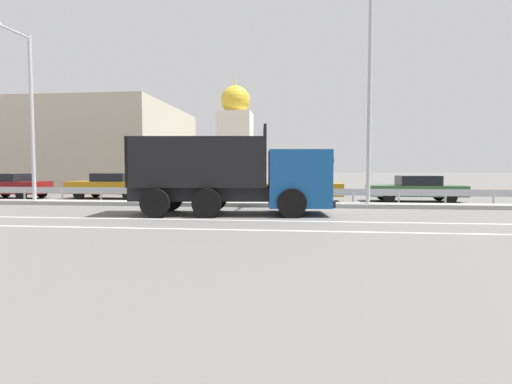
{
  "coord_description": "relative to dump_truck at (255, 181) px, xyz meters",
  "views": [
    {
      "loc": [
        -0.39,
        -16.63,
        1.74
      ],
      "look_at": [
        -2.24,
        -0.07,
        0.75
      ],
      "focal_mm": 28.0,
      "sensor_mm": 36.0,
      "label": 1
    }
  ],
  "objects": [
    {
      "name": "street_lamp_2",
      "position": [
        4.69,
        2.94,
        4.56
      ],
      "size": [
        0.7,
        2.5,
        10.56
      ],
      "color": "#ADADB2",
      "rests_on": "ground_plane"
    },
    {
      "name": "parked_car_6",
      "position": [
        7.7,
        6.62,
        -0.55
      ],
      "size": [
        4.81,
        1.98,
        1.36
      ],
      "rotation": [
        0.0,
        0.0,
        1.57
      ],
      "color": "#335B33",
      "rests_on": "ground_plane"
    },
    {
      "name": "median_guardrail",
      "position": [
        2.09,
        4.16,
        -0.68
      ],
      "size": [
        71.68,
        0.09,
        0.78
      ],
      "color": "#9EA0A5",
      "rests_on": "ground_plane"
    },
    {
      "name": "parked_car_3",
      "position": [
        -9.15,
        6.88,
        -0.5
      ],
      "size": [
        4.84,
        2.09,
        1.46
      ],
      "rotation": [
        0.0,
        0.0,
        1.52
      ],
      "color": "#B27A14",
      "rests_on": "ground_plane"
    },
    {
      "name": "parked_car_5",
      "position": [
        1.57,
        6.26,
        -0.54
      ],
      "size": [
        4.71,
        2.03,
        1.35
      ],
      "rotation": [
        0.0,
        0.0,
        1.56
      ],
      "color": "#B27A14",
      "rests_on": "ground_plane"
    },
    {
      "name": "median_island",
      "position": [
        2.09,
        3.16,
        -1.16
      ],
      "size": [
        39.42,
        1.1,
        0.18
      ],
      "primitive_type": "cube",
      "color": "gray",
      "rests_on": "ground_plane"
    },
    {
      "name": "parked_car_2",
      "position": [
        -14.91,
        6.36,
        -0.51
      ],
      "size": [
        4.13,
        2.04,
        1.44
      ],
      "rotation": [
        0.0,
        0.0,
        -1.64
      ],
      "color": "maroon",
      "rests_on": "ground_plane"
    },
    {
      "name": "dump_truck",
      "position": [
        0.0,
        0.0,
        0.0
      ],
      "size": [
        7.68,
        3.2,
        3.3
      ],
      "rotation": [
        0.0,
        0.0,
        -1.47
      ],
      "color": "#144C8C",
      "rests_on": "ground_plane"
    },
    {
      "name": "lane_strip_1",
      "position": [
        -0.97,
        -3.96,
        -1.24
      ],
      "size": [
        71.68,
        0.16,
        0.01
      ],
      "primitive_type": "cube",
      "color": "silver",
      "rests_on": "ground_plane"
    },
    {
      "name": "street_lamp_1",
      "position": [
        -11.26,
        2.92,
        3.3
      ],
      "size": [
        0.71,
        2.35,
        8.12
      ],
      "color": "#ADADB2",
      "rests_on": "ground_plane"
    },
    {
      "name": "median_road_sign",
      "position": [
        2.88,
        3.16,
        0.03
      ],
      "size": [
        0.69,
        0.16,
        2.46
      ],
      "color": "white",
      "rests_on": "ground_plane"
    },
    {
      "name": "parked_car_4",
      "position": [
        -3.91,
        6.92,
        -0.47
      ],
      "size": [
        4.47,
        2.03,
        1.54
      ],
      "rotation": [
        0.0,
        0.0,
        -1.6
      ],
      "color": "black",
      "rests_on": "ground_plane"
    },
    {
      "name": "ground_plane",
      "position": [
        2.09,
        1.6,
        -1.25
      ],
      "size": [
        320.0,
        320.0,
        0.0
      ],
      "primitive_type": "plane",
      "color": "#605E5B"
    },
    {
      "name": "background_building_0",
      "position": [
        -16.01,
        18.26,
        2.24
      ],
      "size": [
        13.97,
        13.96,
        6.97
      ],
      "primitive_type": "cube",
      "color": "#B7AD99",
      "rests_on": "ground_plane"
    },
    {
      "name": "church_tower",
      "position": [
        -5.48,
        28.87,
        4.03
      ],
      "size": [
        3.6,
        3.6,
        11.73
      ],
      "color": "silver",
      "rests_on": "ground_plane"
    },
    {
      "name": "lane_strip_0",
      "position": [
        -0.97,
        -1.9,
        -1.24
      ],
      "size": [
        71.68,
        0.16,
        0.01
      ],
      "primitive_type": "cube",
      "color": "silver",
      "rests_on": "ground_plane"
    }
  ]
}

